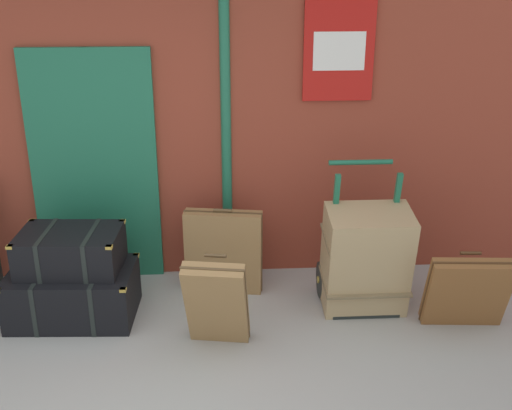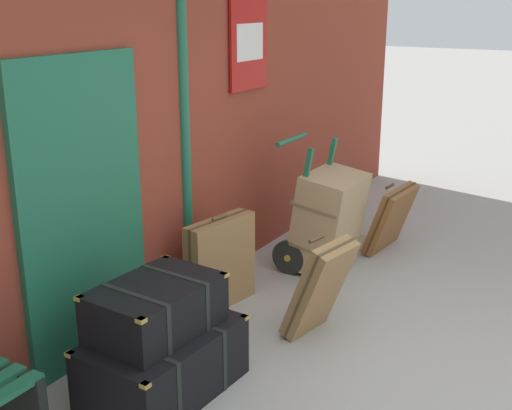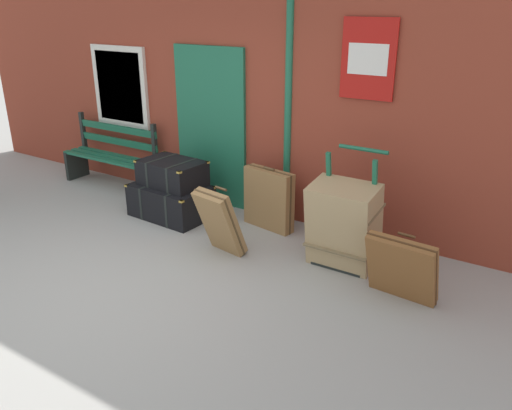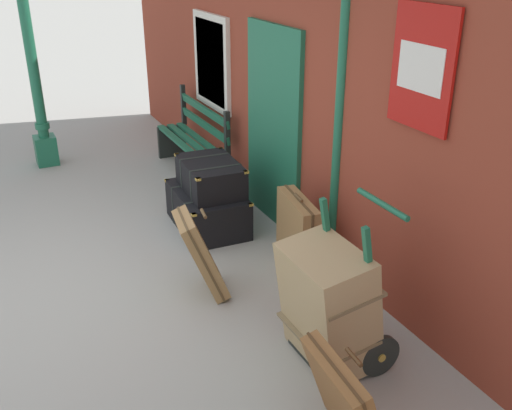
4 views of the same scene
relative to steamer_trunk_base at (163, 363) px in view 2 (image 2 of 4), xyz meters
The scene contains 8 objects.
brick_facade 1.76m from the steamer_trunk_base, 54.91° to the left, with size 10.40×0.35×3.20m.
steamer_trunk_base is the anchor object (origin of this frame).
steamer_trunk_middle 0.37m from the steamer_trunk_base, 80.12° to the left, with size 0.84×0.60×0.33m.
porters_trolley 2.42m from the steamer_trunk_base, ahead, with size 0.71×0.58×1.20m.
large_brown_trunk 2.42m from the steamer_trunk_base, ahead, with size 0.70×0.56×0.93m.
suitcase_umber 1.31m from the steamer_trunk_base, 24.12° to the right, with size 0.51×0.48×0.78m.
suitcase_brown 1.31m from the steamer_trunk_base, 17.22° to the left, with size 0.69×0.28×0.78m.
suitcase_charcoal 3.17m from the steamer_trunk_base, ahead, with size 0.67×0.37×0.67m.
Camera 2 is at (-3.54, -0.69, 2.43)m, focal length 46.47 mm.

